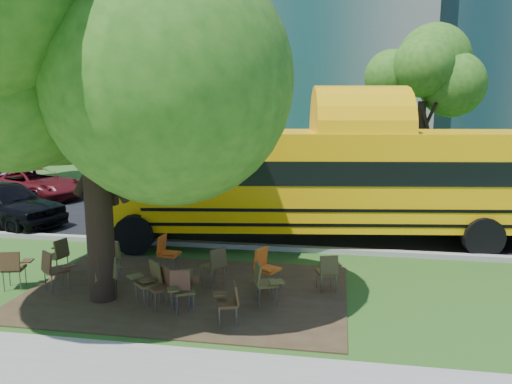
% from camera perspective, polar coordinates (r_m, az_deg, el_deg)
% --- Properties ---
extents(ground, '(160.00, 160.00, 0.00)m').
position_cam_1_polar(ground, '(12.15, -11.81, -9.99)').
color(ground, '#295119').
rests_on(ground, ground).
extents(dirt_patch, '(7.00, 4.50, 0.03)m').
position_cam_1_polar(dirt_patch, '(11.38, -7.95, -11.20)').
color(dirt_patch, '#382819').
rests_on(dirt_patch, ground).
extents(asphalt_road, '(80.00, 8.00, 0.04)m').
position_cam_1_polar(asphalt_road, '(18.56, -3.97, -2.66)').
color(asphalt_road, black).
rests_on(asphalt_road, ground).
extents(kerb_near, '(80.00, 0.25, 0.14)m').
position_cam_1_polar(kerb_near, '(14.81, -7.60, -5.86)').
color(kerb_near, gray).
rests_on(kerb_near, ground).
extents(kerb_far, '(80.00, 0.25, 0.14)m').
position_cam_1_polar(kerb_far, '(22.48, -1.54, -0.24)').
color(kerb_far, gray).
rests_on(kerb_far, ground).
extents(building_main, '(38.00, 16.00, 22.00)m').
position_cam_1_polar(building_main, '(48.66, -5.41, 18.28)').
color(building_main, slate).
rests_on(building_main, ground).
extents(bg_tree_0, '(5.20, 5.20, 7.18)m').
position_cam_1_polar(bg_tree_0, '(28.65, -25.45, 10.10)').
color(bg_tree_0, black).
rests_on(bg_tree_0, ground).
extents(bg_tree_2, '(4.80, 4.80, 6.62)m').
position_cam_1_polar(bg_tree_2, '(28.15, -9.81, 10.21)').
color(bg_tree_2, black).
rests_on(bg_tree_2, ground).
extents(bg_tree_3, '(5.60, 5.60, 7.84)m').
position_cam_1_polar(bg_tree_3, '(24.88, 18.59, 11.73)').
color(bg_tree_3, black).
rests_on(bg_tree_3, ground).
extents(main_tree, '(7.20, 7.20, 8.72)m').
position_cam_1_polar(main_tree, '(10.62, -18.46, 14.89)').
color(main_tree, black).
rests_on(main_tree, ground).
extents(school_bus, '(13.83, 4.78, 3.32)m').
position_cam_1_polar(school_bus, '(14.96, 10.98, 1.45)').
color(school_bus, '#F6B007').
rests_on(school_bus, ground).
extents(chair_0, '(0.62, 0.66, 0.90)m').
position_cam_1_polar(chair_0, '(12.50, -25.94, -7.55)').
color(chair_0, '#3D2916').
rests_on(chair_0, ground).
extents(chair_1, '(0.80, 0.63, 0.94)m').
position_cam_1_polar(chair_1, '(11.93, -22.10, -7.96)').
color(chair_1, '#4D2D1B').
rests_on(chair_1, ground).
extents(chair_2, '(0.64, 0.81, 0.95)m').
position_cam_1_polar(chair_2, '(11.13, -16.80, -8.90)').
color(chair_2, '#4C4321').
rests_on(chair_2, ground).
extents(chair_3, '(0.78, 0.62, 0.91)m').
position_cam_1_polar(chair_3, '(10.69, -12.10, -9.63)').
color(chair_3, '#4D4421').
rests_on(chair_3, ground).
extents(chair_4, '(0.60, 0.62, 0.88)m').
position_cam_1_polar(chair_4, '(10.31, -8.45, -10.40)').
color(chair_4, '#502E1C').
rests_on(chair_4, ground).
extents(chair_5, '(0.57, 0.67, 0.84)m').
position_cam_1_polar(chair_5, '(10.26, -8.40, -10.62)').
color(chair_5, '#453E1E').
rests_on(chair_5, ground).
extents(chair_6, '(0.60, 0.56, 0.81)m').
position_cam_1_polar(chair_6, '(9.61, -3.01, -12.11)').
color(chair_6, '#442E18').
rests_on(chair_6, ground).
extents(chair_7, '(0.71, 0.62, 0.91)m').
position_cam_1_polar(chair_7, '(10.37, 0.93, -10.03)').
color(chair_7, brown).
rests_on(chair_7, ground).
extents(chair_8, '(0.53, 0.68, 0.91)m').
position_cam_1_polar(chair_8, '(13.10, -21.64, -6.44)').
color(chair_8, '#4F4222').
rests_on(chair_8, ground).
extents(chair_9, '(0.80, 0.63, 0.96)m').
position_cam_1_polar(chair_9, '(12.28, -16.54, -7.05)').
color(chair_9, brown).
rests_on(chair_9, ground).
extents(chair_10, '(0.57, 0.66, 0.97)m').
position_cam_1_polar(chair_10, '(12.41, -10.16, -6.59)').
color(chair_10, '#CB5615').
rests_on(chair_10, ground).
extents(chair_11, '(0.64, 0.81, 0.94)m').
position_cam_1_polar(chair_11, '(11.42, -4.63, -8.04)').
color(chair_11, '#483D1F').
rests_on(chair_11, ground).
extents(chair_12, '(0.63, 0.80, 0.96)m').
position_cam_1_polar(chair_12, '(11.17, 1.06, -8.35)').
color(chair_12, '#D55A16').
rests_on(chair_12, ground).
extents(chair_13, '(0.60, 0.66, 0.87)m').
position_cam_1_polar(chair_13, '(11.22, 8.28, -8.67)').
color(chair_13, '#493F1F').
rests_on(chair_13, ground).
extents(chair_14, '(0.74, 0.58, 0.86)m').
position_cam_1_polar(chair_14, '(10.51, -10.86, -10.14)').
color(chair_14, '#4A2F1A').
rests_on(chair_14, ground).
extents(black_car, '(4.99, 3.09, 1.58)m').
position_cam_1_polar(black_car, '(18.90, -26.98, -1.14)').
color(black_car, black).
rests_on(black_car, ground).
extents(bg_car_red, '(5.24, 3.60, 1.33)m').
position_cam_1_polar(bg_car_red, '(23.61, -24.07, 0.84)').
color(bg_car_red, '#550E14').
rests_on(bg_car_red, ground).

